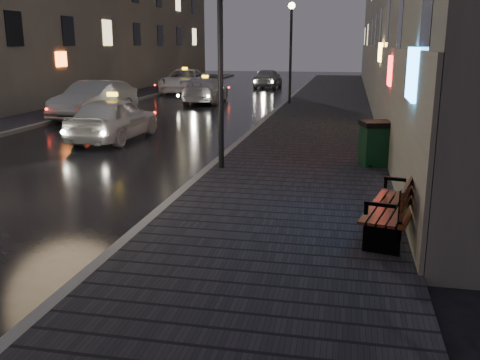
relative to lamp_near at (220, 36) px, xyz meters
The scene contains 15 objects.
ground 7.18m from the lamp_near, 107.14° to the right, with size 120.00×120.00×0.00m, color black.
sidewalk 15.52m from the lamp_near, 82.22° to the left, with size 4.60×58.00×0.15m, color black.
curb 15.39m from the lamp_near, 91.34° to the left, with size 0.20×58.00×0.15m, color slate.
sidewalk_far 18.65m from the lamp_near, 125.12° to the left, with size 2.40×58.00×0.15m, color black.
curb_far 17.95m from the lamp_near, 121.66° to the left, with size 0.20×58.00×0.15m, color slate.
building_far_c 36.45m from the lamp_near, 114.95° to the left, with size 6.00×22.00×11.00m, color #6B6051.
lamp_near is the anchor object (origin of this frame).
lamp_far 16.00m from the lamp_near, 90.00° to the left, with size 0.36×0.36×5.28m.
bench 6.65m from the lamp_near, 47.36° to the right, with size 1.16×2.17×1.06m.
trash_bin 4.94m from the lamp_near, 15.99° to the left, with size 0.95×0.95×1.18m.
taxi_near 6.95m from the lamp_near, 139.70° to the left, with size 1.82×4.51×1.54m, color silver.
car_left_mid 12.67m from the lamp_near, 131.23° to the left, with size 1.78×5.09×1.68m, color gray.
taxi_mid 17.70m from the lamp_near, 106.49° to the left, with size 2.01×4.94×1.43m, color silver.
taxi_far 24.66m from the lamp_near, 109.42° to the left, with size 2.65×5.74×1.60m, color white.
car_far 28.42m from the lamp_near, 96.17° to the left, with size 1.75×4.35×1.48m, color gray.
Camera 1 is at (5.06, -7.30, 3.30)m, focal length 40.00 mm.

